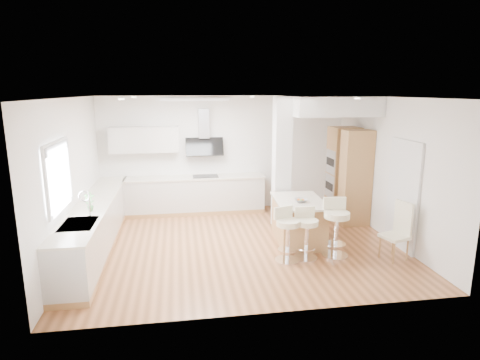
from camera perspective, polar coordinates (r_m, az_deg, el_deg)
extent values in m
plane|color=#A9693E|center=(7.89, 0.00, -9.11)|extent=(6.00, 6.00, 0.00)
cube|color=white|center=(7.89, 0.00, -9.11)|extent=(6.00, 5.00, 0.02)
cube|color=white|center=(9.92, -2.23, 3.80)|extent=(6.00, 0.04, 2.80)
cube|color=white|center=(7.63, -22.85, 0.12)|extent=(0.04, 5.00, 2.80)
cube|color=white|center=(8.47, 20.48, 1.47)|extent=(0.04, 5.00, 2.80)
cube|color=silver|center=(7.85, -6.59, 11.47)|extent=(1.40, 0.95, 0.05)
cube|color=white|center=(7.85, -6.59, 11.36)|extent=(1.25, 0.80, 0.03)
cylinder|color=white|center=(8.79, -14.84, 11.32)|extent=(0.10, 0.10, 0.02)
cylinder|color=white|center=(6.80, -16.53, 10.96)|extent=(0.10, 0.10, 0.02)
cylinder|color=white|center=(8.89, 1.73, 11.74)|extent=(0.10, 0.10, 0.02)
cylinder|color=white|center=(8.82, 12.18, 11.46)|extent=(0.10, 0.10, 0.02)
cylinder|color=white|center=(7.43, 16.35, 11.07)|extent=(0.10, 0.10, 0.02)
cube|color=white|center=(6.72, -24.49, 0.57)|extent=(0.03, 1.15, 0.95)
cube|color=silver|center=(6.64, -24.80, 4.83)|extent=(0.04, 1.28, 0.06)
cube|color=silver|center=(6.83, -24.02, -3.57)|extent=(0.04, 1.28, 0.06)
cube|color=silver|center=(6.15, -25.87, -0.61)|extent=(0.04, 0.06, 0.95)
cube|color=silver|center=(7.30, -23.17, 1.56)|extent=(0.04, 0.06, 0.95)
cube|color=#A2A5A9|center=(6.65, -24.62, 4.20)|extent=(0.03, 1.18, 0.14)
cube|color=#433C35|center=(8.04, 22.23, -2.16)|extent=(0.02, 0.90, 2.00)
cube|color=silver|center=(8.04, 22.14, -2.16)|extent=(0.05, 1.00, 2.10)
cube|color=#B5844D|center=(8.18, -19.56, -8.70)|extent=(0.60, 4.50, 0.10)
cube|color=beige|center=(8.04, -19.79, -5.84)|extent=(0.60, 4.50, 0.76)
cube|color=beige|center=(7.92, -20.00, -3.09)|extent=(0.63, 4.50, 0.04)
cube|color=#A1A1A6|center=(6.75, -21.99, -5.85)|extent=(0.50, 0.75, 0.02)
cube|color=#A1A1A6|center=(6.60, -22.30, -6.75)|extent=(0.40, 0.34, 0.10)
cube|color=#A1A1A6|center=(6.93, -21.63, -5.78)|extent=(0.40, 0.34, 0.10)
cylinder|color=white|center=(6.95, -20.61, -3.58)|extent=(0.02, 0.02, 0.36)
torus|color=white|center=(6.92, -21.29, -2.16)|extent=(0.18, 0.02, 0.18)
imported|color=#52964C|center=(7.30, -20.60, -2.95)|extent=(0.17, 0.12, 0.33)
cube|color=#B5844D|center=(9.88, -6.29, -4.36)|extent=(3.30, 0.60, 0.10)
cube|color=beige|center=(9.76, -6.35, -1.94)|extent=(3.30, 0.60, 0.76)
cube|color=beige|center=(9.67, -6.41, 0.35)|extent=(3.33, 0.63, 0.04)
cube|color=black|center=(9.68, -4.94, 0.55)|extent=(0.60, 0.40, 0.01)
cube|color=beige|center=(9.67, -13.44, 5.62)|extent=(1.60, 0.34, 0.60)
cube|color=#A1A1A6|center=(9.69, -5.16, 8.01)|extent=(0.25, 0.18, 0.70)
cube|color=black|center=(9.67, -5.06, 4.72)|extent=(0.90, 0.26, 0.44)
cube|color=silver|center=(8.61, 5.95, 2.38)|extent=(0.35, 0.35, 2.80)
cube|color=white|center=(9.23, 11.82, 10.37)|extent=(1.78, 2.20, 0.40)
cube|color=#B5844D|center=(9.72, 14.41, 1.12)|extent=(0.62, 0.62, 2.10)
cube|color=#B5844D|center=(9.09, 16.12, 0.24)|extent=(0.62, 0.40, 2.10)
cube|color=#A1A1A6|center=(9.55, 12.78, 2.54)|extent=(0.02, 0.55, 0.55)
cube|color=#A1A1A6|center=(9.67, 12.61, -0.85)|extent=(0.02, 0.55, 0.55)
cube|color=black|center=(9.55, 12.72, 2.54)|extent=(0.01, 0.45, 0.18)
cube|color=black|center=(9.67, 12.56, -0.85)|extent=(0.01, 0.45, 0.18)
cube|color=#B5844D|center=(8.02, 8.29, -5.85)|extent=(0.92, 1.36, 0.80)
cube|color=beige|center=(7.90, 8.39, -2.96)|extent=(1.00, 1.43, 0.04)
imported|color=gray|center=(7.75, 8.63, -2.89)|extent=(0.26, 0.26, 0.06)
sphere|color=orange|center=(7.76, 8.90, -2.87)|extent=(0.07, 0.07, 0.07)
sphere|color=orange|center=(7.76, 8.33, -2.85)|extent=(0.07, 0.07, 0.07)
sphere|color=olive|center=(7.72, 8.70, -2.95)|extent=(0.07, 0.07, 0.07)
cylinder|color=white|center=(7.21, 6.71, -11.25)|extent=(0.55, 0.55, 0.03)
cylinder|color=white|center=(7.08, 6.78, -8.84)|extent=(0.09, 0.09, 0.63)
cylinder|color=white|center=(7.13, 6.75, -9.79)|extent=(0.42, 0.42, 0.01)
cylinder|color=#F2EAC5|center=(6.96, 6.86, -6.09)|extent=(0.52, 0.52, 0.10)
cube|color=#F2EAC5|center=(7.04, 6.15, -4.61)|extent=(0.36, 0.17, 0.21)
cylinder|color=white|center=(7.35, 9.32, -10.85)|extent=(0.41, 0.41, 0.03)
cylinder|color=white|center=(7.23, 9.41, -8.57)|extent=(0.07, 0.07, 0.61)
cylinder|color=white|center=(7.28, 9.38, -9.47)|extent=(0.32, 0.32, 0.01)
cylinder|color=#F2EAC5|center=(7.12, 9.51, -5.97)|extent=(0.39, 0.39, 0.09)
cube|color=#F2EAC5|center=(7.21, 9.18, -4.54)|extent=(0.36, 0.05, 0.21)
cylinder|color=white|center=(7.55, 13.32, -10.36)|extent=(0.52, 0.52, 0.03)
cylinder|color=white|center=(7.42, 13.46, -7.80)|extent=(0.08, 0.08, 0.70)
cylinder|color=white|center=(7.47, 13.40, -8.80)|extent=(0.40, 0.40, 0.02)
cylinder|color=#F2EAC5|center=(7.30, 13.62, -4.86)|extent=(0.49, 0.49, 0.11)
cube|color=#F2EAC5|center=(7.41, 13.30, -3.27)|extent=(0.41, 0.09, 0.24)
cube|color=#F2EAC5|center=(7.58, 21.10, -7.53)|extent=(0.50, 0.50, 0.05)
cube|color=#F2EAC5|center=(7.62, 22.19, -5.19)|extent=(0.16, 0.37, 0.64)
cylinder|color=#B5844D|center=(7.45, 21.03, -9.73)|extent=(0.04, 0.04, 0.39)
cylinder|color=#B5844D|center=(7.65, 19.25, -9.00)|extent=(0.04, 0.04, 0.39)
cylinder|color=#B5844D|center=(7.68, 22.68, -9.20)|extent=(0.04, 0.04, 0.39)
cylinder|color=#B5844D|center=(7.87, 20.91, -8.51)|extent=(0.04, 0.04, 0.39)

